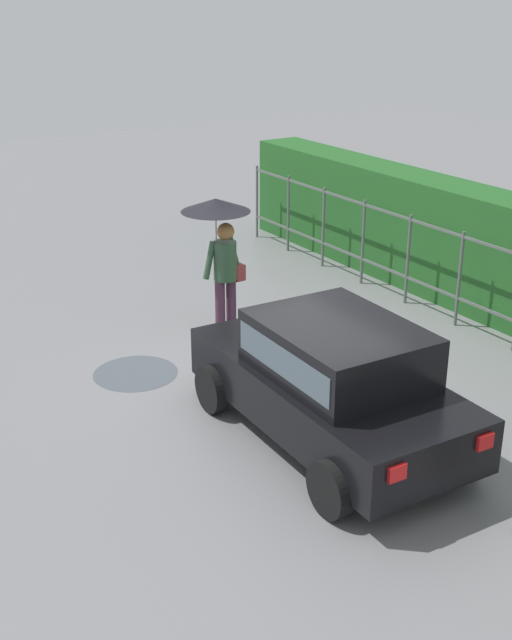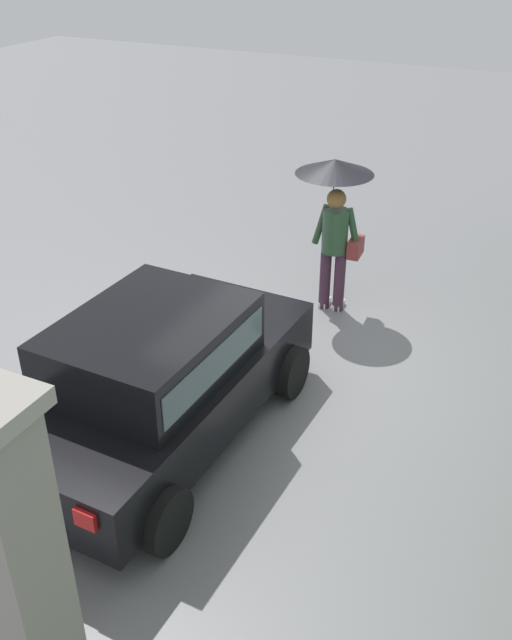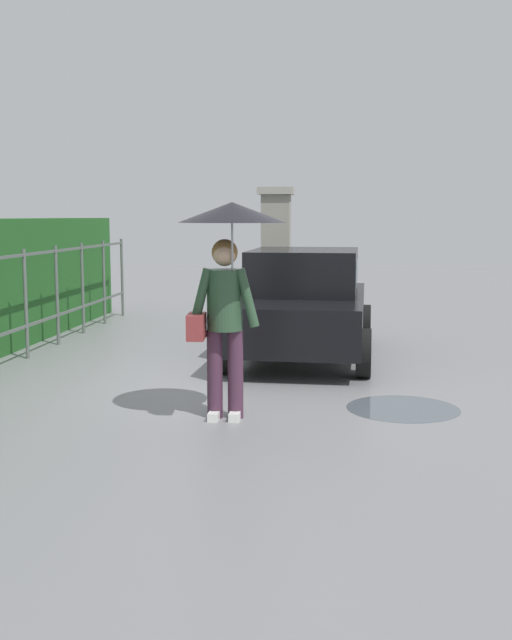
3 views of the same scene
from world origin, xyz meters
name	(u,v)px [view 1 (image 1 of 3)]	position (x,y,z in m)	size (l,w,h in m)	color
ground_plane	(283,371)	(0.00, 0.00, 0.00)	(40.00, 40.00, 0.00)	slate
car	(332,377)	(1.82, -0.57, 0.80)	(3.78, 1.96, 1.48)	black
pedestrian	(220,235)	(-1.60, -0.03, 1.53)	(1.01, 1.01, 2.07)	#47283D
fence_section	(460,275)	(0.07, 3.17, 0.82)	(11.56, 0.05, 1.50)	#59605B
hedge_row	(499,258)	(0.07, 4.01, 0.95)	(12.51, 0.90, 1.90)	#235B23
puddle_near	(136,373)	(-0.99, -1.74, 0.00)	(1.15, 1.15, 0.00)	#4C545B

